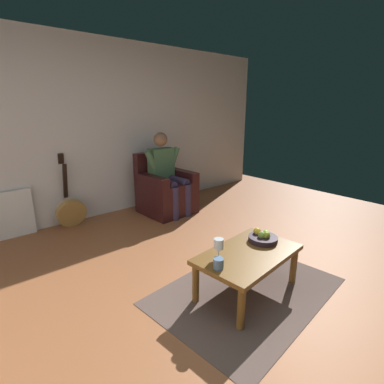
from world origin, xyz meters
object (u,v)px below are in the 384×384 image
Objects in this scene: coffee_table at (248,258)px; fruit_bowl at (263,238)px; guitar at (71,211)px; candle_jar at (218,264)px; wine_glass_near at (219,245)px; person_seated at (167,171)px; armchair at (165,191)px.

fruit_bowl is at bearing -169.59° from coffee_table.
guitar reaches higher than candle_jar.
wine_glass_near is 0.65× the size of fruit_bowl.
person_seated is 2.27m from coffee_table.
armchair reaches higher than wine_glass_near.
armchair is 0.94× the size of coffee_table.
coffee_table is (0.69, 2.17, 0.00)m from armchair.
wine_glass_near reaches higher than fruit_bowl.
armchair is 3.42× the size of fruit_bowl.
person_seated is at bearing 162.78° from guitar.
fruit_bowl is at bearing 174.95° from wine_glass_near.
wine_glass_near is at bearing 62.95° from armchair.
guitar is (1.33, -0.41, -0.43)m from person_seated.
wine_glass_near is 2.04× the size of candle_jar.
coffee_table is 5.61× the size of wine_glass_near.
person_seated reaches higher than wine_glass_near.
guitar is 3.72× the size of fruit_bowl.
coffee_table is at bearing 104.17° from guitar.
guitar is at bearing -17.82° from armchair.
fruit_bowl is (-0.55, 0.05, -0.08)m from wine_glass_near.
candle_jar is at bearing 61.60° from armchair.
wine_glass_near is at bearing -19.74° from coffee_table.
wine_glass_near is 0.55m from fruit_bowl.
armchair is 2.28m from coffee_table.
coffee_table is 0.98× the size of guitar.
person_seated reaches higher than guitar.
candle_jar reaches higher than coffee_table.
person_seated reaches higher than fruit_bowl.
person_seated is 2.42m from candle_jar.
armchair is 2.44m from candle_jar.
coffee_table is 0.40m from candle_jar.
guitar is at bearing -81.42° from wine_glass_near.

